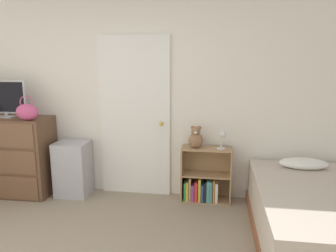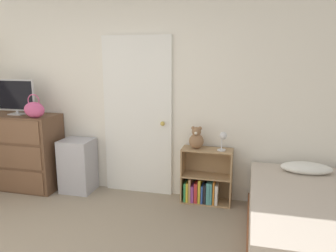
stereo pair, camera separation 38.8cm
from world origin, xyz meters
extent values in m
cube|color=white|center=(0.00, 2.26, 1.27)|extent=(10.00, 0.06, 2.55)
cube|color=white|center=(0.06, 2.21, 1.02)|extent=(0.90, 0.04, 2.03)
sphere|color=gold|center=(0.40, 2.16, 0.95)|extent=(0.06, 0.06, 0.06)
cube|color=brown|center=(-1.56, 1.97, 0.51)|extent=(1.09, 0.49, 1.02)
cube|color=brown|center=(-1.56, 1.72, 0.17)|extent=(1.00, 0.01, 0.30)
cube|color=brown|center=(-1.56, 1.72, 0.51)|extent=(1.00, 0.01, 0.30)
cube|color=brown|center=(-1.56, 1.72, 0.84)|extent=(1.00, 0.01, 0.30)
cube|color=#B7B7BC|center=(-1.56, 1.98, 1.02)|extent=(0.19, 0.16, 0.02)
cylinder|color=#B7B7BC|center=(-1.56, 1.98, 1.05)|extent=(0.04, 0.04, 0.04)
cube|color=#B7B7BC|center=(-1.56, 1.98, 1.28)|extent=(0.55, 0.02, 0.41)
cube|color=black|center=(-1.56, 1.97, 1.28)|extent=(0.52, 0.01, 0.38)
ellipsoid|color=#C64C7F|center=(-1.18, 1.82, 1.12)|extent=(0.28, 0.14, 0.20)
torus|color=#C64C7F|center=(-1.18, 1.82, 1.23)|extent=(0.17, 0.01, 0.17)
cube|color=#ADADB7|center=(-0.73, 2.03, 0.35)|extent=(0.41, 0.37, 0.70)
cube|color=tan|center=(0.68, 2.08, 0.34)|extent=(0.02, 0.26, 0.68)
cube|color=tan|center=(1.28, 2.08, 0.34)|extent=(0.02, 0.26, 0.68)
cube|color=tan|center=(0.98, 2.08, 0.01)|extent=(0.58, 0.26, 0.02)
cube|color=tan|center=(0.98, 2.08, 0.34)|extent=(0.58, 0.26, 0.02)
cube|color=tan|center=(0.98, 2.08, 0.68)|extent=(0.58, 0.26, 0.02)
cube|color=tan|center=(0.98, 2.21, 0.34)|extent=(0.61, 0.01, 0.68)
cube|color=#338C4C|center=(0.73, 2.06, 0.13)|extent=(0.03, 0.19, 0.23)
cube|color=gold|center=(0.76, 2.06, 0.14)|extent=(0.03, 0.19, 0.24)
cube|color=tan|center=(0.79, 2.04, 0.17)|extent=(0.02, 0.15, 0.30)
cube|color=#8C3F8C|center=(0.82, 2.04, 0.12)|extent=(0.04, 0.16, 0.21)
cube|color=red|center=(0.86, 2.07, 0.14)|extent=(0.04, 0.21, 0.25)
cube|color=gold|center=(0.91, 2.05, 0.16)|extent=(0.03, 0.18, 0.29)
cube|color=#3359B2|center=(0.94, 2.05, 0.13)|extent=(0.02, 0.17, 0.22)
cube|color=black|center=(0.97, 2.04, 0.14)|extent=(0.03, 0.16, 0.24)
cube|color=teal|center=(1.01, 2.04, 0.15)|extent=(0.04, 0.15, 0.27)
cube|color=teal|center=(1.05, 2.07, 0.15)|extent=(0.03, 0.22, 0.26)
cube|color=orange|center=(1.08, 2.04, 0.16)|extent=(0.02, 0.15, 0.28)
cube|color=white|center=(1.11, 2.04, 0.14)|extent=(0.03, 0.14, 0.25)
sphere|color=#8C6647|center=(0.84, 2.08, 0.77)|extent=(0.18, 0.18, 0.18)
sphere|color=#8C6647|center=(0.84, 2.08, 0.89)|extent=(0.11, 0.11, 0.11)
sphere|color=silver|center=(0.84, 2.04, 0.88)|extent=(0.04, 0.04, 0.04)
sphere|color=#8C6647|center=(0.80, 2.08, 0.93)|extent=(0.05, 0.05, 0.05)
sphere|color=#8C6647|center=(0.89, 2.08, 0.93)|extent=(0.05, 0.05, 0.05)
cylinder|color=silver|center=(1.15, 2.06, 0.69)|extent=(0.10, 0.10, 0.01)
cylinder|color=silver|center=(1.15, 2.06, 0.77)|extent=(0.01, 0.01, 0.15)
sphere|color=silver|center=(1.17, 2.04, 0.87)|extent=(0.09, 0.09, 0.09)
cube|color=brown|center=(2.08, 1.26, 0.06)|extent=(1.19, 1.90, 0.12)
cube|color=beige|center=(2.08, 1.26, 0.33)|extent=(1.16, 1.84, 0.42)
ellipsoid|color=white|center=(2.08, 1.95, 0.59)|extent=(0.54, 0.28, 0.12)
camera|label=1|loc=(1.07, -1.78, 1.76)|focal=35.00mm
camera|label=2|loc=(1.45, -1.71, 1.76)|focal=35.00mm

